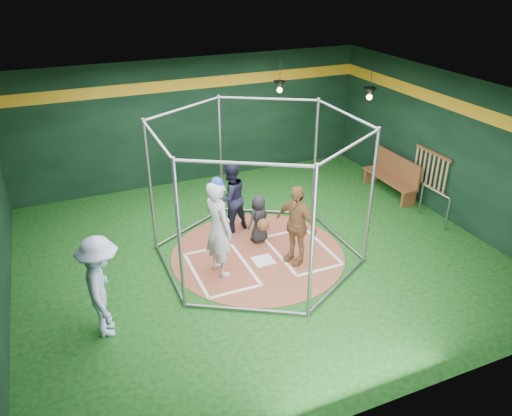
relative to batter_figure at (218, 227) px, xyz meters
name	(u,v)px	position (x,y,z in m)	size (l,w,h in m)	color
room_shell	(258,181)	(0.99, 0.32, 0.69)	(10.10, 9.10, 3.53)	#0D3A0D
clay_disc	(258,254)	(0.99, 0.31, -1.06)	(3.80, 3.80, 0.01)	brown
home_plate	(263,260)	(0.99, 0.01, -1.05)	(0.43, 0.43, 0.01)	white
batter_box_left	(221,269)	(0.04, 0.06, -1.05)	(1.17, 1.77, 0.01)	white
batter_box_right	(301,250)	(1.94, 0.06, -1.05)	(1.17, 1.77, 0.01)	white
batting_cage	(258,193)	(0.99, 0.31, 0.44)	(4.05, 4.67, 3.00)	gray
bat_rack	(430,170)	(5.92, 0.71, -0.01)	(0.07, 1.25, 0.98)	brown
pendant_lamp_near	(280,85)	(3.19, 3.91, 1.68)	(0.34, 0.34, 0.90)	black
pendant_lamp_far	(370,92)	(4.99, 2.31, 1.68)	(0.34, 0.34, 0.90)	black
batter_figure	(218,227)	(0.00, 0.00, 0.00)	(0.65, 0.85, 2.13)	#B9B8BF
visitor_leopard	(296,225)	(1.62, -0.24, -0.17)	(1.03, 0.43, 1.76)	#AB7E49
catcher_figure	(259,219)	(1.24, 0.82, -0.49)	(0.64, 0.65, 1.13)	black
umpire	(230,197)	(0.85, 1.58, -0.20)	(0.82, 0.64, 1.70)	black
bystander_blue	(102,287)	(-2.41, -0.95, -0.13)	(1.21, 0.70, 1.88)	#AFC6E7
dugout_bench	(393,174)	(5.63, 1.77, -0.50)	(0.44, 1.89, 1.10)	brown
steel_railing	(435,201)	(5.54, 0.00, -0.50)	(0.05, 0.99, 0.85)	gray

